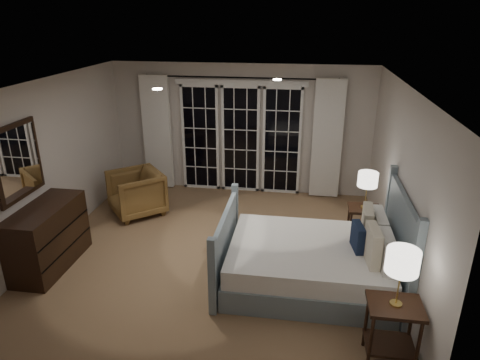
# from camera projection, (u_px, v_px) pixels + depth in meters

# --- Properties ---
(floor) EXTENTS (5.00, 5.00, 0.00)m
(floor) POSITION_uv_depth(u_px,v_px,m) (216.00, 252.00, 6.43)
(floor) COLOR #94684F
(floor) RESTS_ON ground
(ceiling) EXTENTS (5.00, 5.00, 0.00)m
(ceiling) POSITION_uv_depth(u_px,v_px,m) (212.00, 84.00, 5.52)
(ceiling) COLOR white
(ceiling) RESTS_ON wall_back
(wall_left) EXTENTS (0.02, 5.00, 2.50)m
(wall_left) POSITION_uv_depth(u_px,v_px,m) (49.00, 166.00, 6.32)
(wall_left) COLOR beige
(wall_left) RESTS_ON floor
(wall_right) EXTENTS (0.02, 5.00, 2.50)m
(wall_right) POSITION_uv_depth(u_px,v_px,m) (400.00, 185.00, 5.62)
(wall_right) COLOR beige
(wall_right) RESTS_ON floor
(wall_back) EXTENTS (5.00, 0.02, 2.50)m
(wall_back) POSITION_uv_depth(u_px,v_px,m) (241.00, 129.00, 8.27)
(wall_back) COLOR beige
(wall_back) RESTS_ON floor
(wall_front) EXTENTS (5.00, 0.02, 2.50)m
(wall_front) POSITION_uv_depth(u_px,v_px,m) (154.00, 276.00, 3.67)
(wall_front) COLOR beige
(wall_front) RESTS_ON floor
(french_doors) EXTENTS (2.50, 0.04, 2.20)m
(french_doors) POSITION_uv_depth(u_px,v_px,m) (240.00, 138.00, 8.30)
(french_doors) COLOR black
(french_doors) RESTS_ON wall_back
(curtain_rod) EXTENTS (3.50, 0.03, 0.03)m
(curtain_rod) POSITION_uv_depth(u_px,v_px,m) (240.00, 78.00, 7.82)
(curtain_rod) COLOR black
(curtain_rod) RESTS_ON wall_back
(curtain_left) EXTENTS (0.55, 0.10, 2.25)m
(curtain_left) POSITION_uv_depth(u_px,v_px,m) (157.00, 133.00, 8.43)
(curtain_left) COLOR silver
(curtain_left) RESTS_ON curtain_rod
(curtain_right) EXTENTS (0.55, 0.10, 2.25)m
(curtain_right) POSITION_uv_depth(u_px,v_px,m) (327.00, 140.00, 7.97)
(curtain_right) COLOR silver
(curtain_right) RESTS_ON curtain_rod
(downlight_a) EXTENTS (0.12, 0.12, 0.01)m
(downlight_a) POSITION_uv_depth(u_px,v_px,m) (277.00, 80.00, 5.96)
(downlight_a) COLOR white
(downlight_a) RESTS_ON ceiling
(downlight_b) EXTENTS (0.12, 0.12, 0.01)m
(downlight_b) POSITION_uv_depth(u_px,v_px,m) (157.00, 89.00, 5.24)
(downlight_b) COLOR white
(downlight_b) RESTS_ON ceiling
(bed) EXTENTS (2.26, 1.63, 1.32)m
(bed) POSITION_uv_depth(u_px,v_px,m) (313.00, 261.00, 5.60)
(bed) COLOR gray
(bed) RESTS_ON floor
(nightstand_left) EXTENTS (0.53, 0.43, 0.69)m
(nightstand_left) POSITION_uv_depth(u_px,v_px,m) (393.00, 324.00, 4.28)
(nightstand_left) COLOR #321910
(nightstand_left) RESTS_ON floor
(nightstand_right) EXTENTS (0.47, 0.38, 0.62)m
(nightstand_right) POSITION_uv_depth(u_px,v_px,m) (363.00, 220.00, 6.53)
(nightstand_right) COLOR #321910
(nightstand_right) RESTS_ON floor
(lamp_left) EXTENTS (0.32, 0.32, 0.61)m
(lamp_left) POSITION_uv_depth(u_px,v_px,m) (403.00, 262.00, 4.02)
(lamp_left) COLOR tan
(lamp_left) RESTS_ON nightstand_left
(lamp_right) EXTENTS (0.29, 0.29, 0.57)m
(lamp_right) POSITION_uv_depth(u_px,v_px,m) (368.00, 180.00, 6.29)
(lamp_right) COLOR tan
(lamp_right) RESTS_ON nightstand_right
(armchair) EXTENTS (1.20, 1.20, 0.79)m
(armchair) POSITION_uv_depth(u_px,v_px,m) (136.00, 193.00, 7.54)
(armchair) COLOR brown
(armchair) RESTS_ON floor
(dresser) EXTENTS (0.55, 1.29, 0.91)m
(dresser) POSITION_uv_depth(u_px,v_px,m) (48.00, 237.00, 5.94)
(dresser) COLOR #321910
(dresser) RESTS_ON floor
(mirror) EXTENTS (0.05, 0.85, 1.00)m
(mirror) POSITION_uv_depth(u_px,v_px,m) (18.00, 162.00, 5.57)
(mirror) COLOR #321910
(mirror) RESTS_ON wall_left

